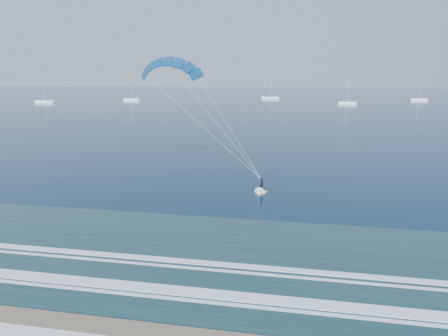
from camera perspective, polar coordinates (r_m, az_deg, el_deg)
The scene contains 6 objects.
kitesurfer_rig at distance 43.46m, azimuth -1.18°, elevation 6.51°, with size 14.76×6.55×16.06m.
sailboat_0 at distance 220.79m, azimuth -24.23°, elevation 8.68°, with size 9.86×2.40×13.25m.
sailboat_1 at distance 223.62m, azimuth -13.07°, elevation 9.52°, with size 8.42×2.40×11.60m.
sailboat_2 at distance 238.24m, azimuth 6.60°, elevation 9.96°, with size 9.80×2.40×13.07m.
sailboat_3 at distance 200.97m, azimuth 17.16°, elevation 8.92°, with size 8.37×2.40×11.66m.
sailboat_4 at distance 240.73m, azimuth 26.05°, elevation 8.78°, with size 8.50×2.40×11.64m.
Camera 1 is at (11.34, -16.13, 13.14)m, focal length 32.00 mm.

